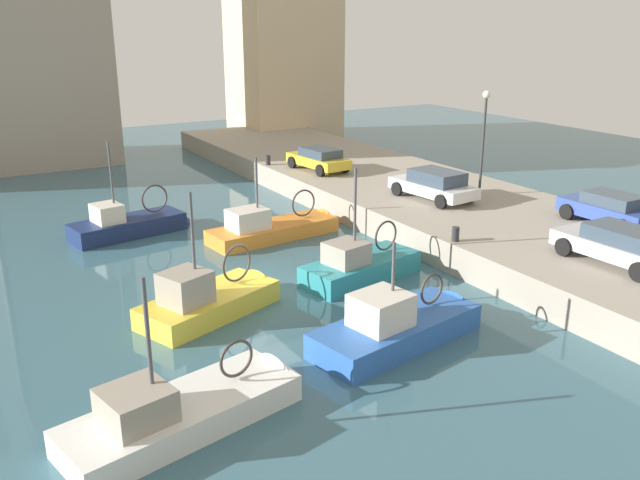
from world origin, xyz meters
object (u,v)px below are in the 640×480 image
object	(u,v)px
fishing_boat_white	(196,417)
mooring_bollard_north	(268,160)
fishing_boat_navy	(135,231)
parked_car_blue	(609,208)
fishing_boat_blue	(404,335)
parked_car_white	(434,184)
mooring_bollard_mid	(455,234)
quay_streetlamp	(484,126)
fishing_boat_teal	(366,273)
fishing_boat_orange	(279,233)
fishing_boat_yellow	(217,307)
parked_car_silver	(619,245)
parked_car_yellow	(319,159)

from	to	relation	value
fishing_boat_white	mooring_bollard_north	world-z (taller)	fishing_boat_white
fishing_boat_navy	parked_car_blue	bearing A→B (deg)	-37.18
fishing_boat_blue	parked_car_white	size ratio (longest dim) A/B	1.49
mooring_bollard_mid	quay_streetlamp	world-z (taller)	quay_streetlamp
parked_car_white	mooring_bollard_mid	world-z (taller)	parked_car_white
fishing_boat_teal	fishing_boat_orange	bearing A→B (deg)	95.58
fishing_boat_yellow	fishing_boat_orange	world-z (taller)	fishing_boat_yellow
parked_car_white	quay_streetlamp	size ratio (longest dim) A/B	0.90
parked_car_white	fishing_boat_blue	bearing A→B (deg)	-132.98
fishing_boat_orange	parked_car_silver	distance (m)	13.75
parked_car_silver	parked_car_white	size ratio (longest dim) A/B	0.99
fishing_boat_yellow	parked_car_blue	xyz separation A→B (m)	(15.92, -2.41, 1.72)
fishing_boat_blue	fishing_boat_orange	bearing A→B (deg)	83.15
fishing_boat_navy	fishing_boat_orange	size ratio (longest dim) A/B	0.87
mooring_bollard_north	parked_car_white	bearing A→B (deg)	-73.18
fishing_boat_orange	quay_streetlamp	bearing A→B (deg)	-13.86
fishing_boat_blue	fishing_boat_navy	size ratio (longest dim) A/B	1.10
parked_car_blue	parked_car_white	bearing A→B (deg)	118.04
fishing_boat_white	fishing_boat_navy	bearing A→B (deg)	79.77
fishing_boat_orange	mooring_bollard_mid	size ratio (longest dim) A/B	12.27
parked_car_yellow	fishing_boat_teal	bearing A→B (deg)	-112.21
fishing_boat_yellow	mooring_bollard_mid	bearing A→B (deg)	-6.42
fishing_boat_yellow	fishing_boat_teal	bearing A→B (deg)	1.32
parked_car_silver	mooring_bollard_north	xyz separation A→B (m)	(-3.12, 20.62, -0.41)
mooring_bollard_north	quay_streetlamp	world-z (taller)	quay_streetlamp
parked_car_blue	fishing_boat_orange	bearing A→B (deg)	140.99
fishing_boat_orange	parked_car_yellow	world-z (taller)	fishing_boat_orange
fishing_boat_white	fishing_boat_yellow	size ratio (longest dim) A/B	1.17
mooring_bollard_north	fishing_boat_teal	bearing A→B (deg)	-102.08
fishing_boat_white	quay_streetlamp	distance (m)	20.46
fishing_boat_white	parked_car_silver	bearing A→B (deg)	0.20
fishing_boat_white	quay_streetlamp	xyz separation A→B (m)	(17.58, 9.51, 4.34)
parked_car_silver	fishing_boat_yellow	bearing A→B (deg)	155.28
mooring_bollard_mid	mooring_bollard_north	distance (m)	16.00
fishing_boat_white	parked_car_white	world-z (taller)	fishing_boat_white
parked_car_white	parked_car_yellow	bearing A→B (deg)	100.41
quay_streetlamp	fishing_boat_navy	bearing A→B (deg)	158.37
parked_car_silver	quay_streetlamp	distance (m)	10.12
fishing_boat_white	fishing_boat_orange	world-z (taller)	fishing_boat_white
fishing_boat_blue	mooring_bollard_mid	distance (m)	6.39
fishing_boat_white	mooring_bollard_north	bearing A→B (deg)	60.00
fishing_boat_orange	quay_streetlamp	world-z (taller)	quay_streetlamp
fishing_boat_navy	fishing_boat_teal	distance (m)	11.26
fishing_boat_teal	parked_car_white	size ratio (longest dim) A/B	1.30
fishing_boat_blue	parked_car_blue	size ratio (longest dim) A/B	1.68
parked_car_white	parked_car_yellow	xyz separation A→B (m)	(-1.48, 8.03, -0.05)
fishing_boat_blue	parked_car_silver	distance (m)	8.42
fishing_boat_blue	parked_car_white	world-z (taller)	fishing_boat_blue
parked_car_silver	mooring_bollard_mid	bearing A→B (deg)	124.08
parked_car_blue	quay_streetlamp	bearing A→B (deg)	100.32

